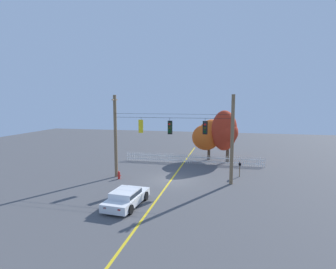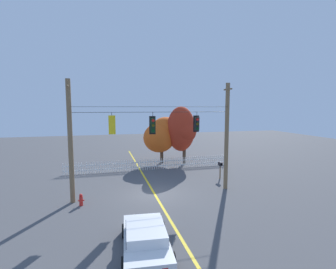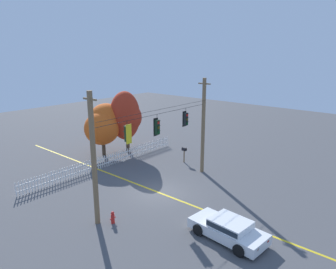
% 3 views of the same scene
% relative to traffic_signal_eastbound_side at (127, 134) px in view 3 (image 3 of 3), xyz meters
% --- Properties ---
extents(ground, '(80.00, 80.00, 0.00)m').
position_rel_traffic_signal_eastbound_side_xyz_m(ground, '(2.81, 0.01, -4.94)').
color(ground, '#4C4C4F').
extents(lane_centerline_stripe, '(0.16, 36.00, 0.01)m').
position_rel_traffic_signal_eastbound_side_xyz_m(lane_centerline_stripe, '(2.81, 0.01, -4.93)').
color(lane_centerline_stripe, gold).
rests_on(lane_centerline_stripe, ground).
extents(signal_support_span, '(11.04, 1.10, 7.79)m').
position_rel_traffic_signal_eastbound_side_xyz_m(signal_support_span, '(2.81, 0.01, -0.97)').
color(signal_support_span, brown).
rests_on(signal_support_span, ground).
extents(traffic_signal_eastbound_side, '(0.43, 0.38, 1.41)m').
position_rel_traffic_signal_eastbound_side_xyz_m(traffic_signal_eastbound_side, '(0.00, 0.00, 0.00)').
color(traffic_signal_eastbound_side, black).
extents(traffic_signal_westbound_side, '(0.43, 0.38, 1.51)m').
position_rel_traffic_signal_eastbound_side_xyz_m(traffic_signal_westbound_side, '(2.68, 0.02, -0.08)').
color(traffic_signal_westbound_side, black).
extents(traffic_signal_northbound_primary, '(0.43, 0.38, 1.43)m').
position_rel_traffic_signal_eastbound_side_xyz_m(traffic_signal_northbound_primary, '(5.84, 0.02, -0.03)').
color(traffic_signal_northbound_primary, black).
extents(white_picket_fence, '(16.07, 0.06, 1.06)m').
position_rel_traffic_signal_eastbound_side_xyz_m(white_picket_fence, '(3.85, 7.04, -4.40)').
color(white_picket_fence, white).
rests_on(white_picket_fence, ground).
extents(autumn_maple_near_fence, '(4.17, 3.50, 5.02)m').
position_rel_traffic_signal_eastbound_side_xyz_m(autumn_maple_near_fence, '(5.60, 9.54, -1.83)').
color(autumn_maple_near_fence, '#473828').
rests_on(autumn_maple_near_fence, ground).
extents(autumn_maple_mid, '(3.11, 2.93, 6.16)m').
position_rel_traffic_signal_eastbound_side_xyz_m(autumn_maple_mid, '(7.44, 8.52, -1.22)').
color(autumn_maple_mid, '#473828').
rests_on(autumn_maple_mid, ground).
extents(parked_car, '(2.25, 4.34, 1.15)m').
position_rel_traffic_signal_eastbound_side_xyz_m(parked_car, '(1.05, -6.64, -4.33)').
color(parked_car, white).
rests_on(parked_car, ground).
extents(fire_hydrant, '(0.38, 0.22, 0.75)m').
position_rel_traffic_signal_eastbound_side_xyz_m(fire_hydrant, '(-2.00, -0.70, -4.57)').
color(fire_hydrant, red).
rests_on(fire_hydrant, ground).
extents(roadside_mailbox, '(0.25, 0.44, 1.43)m').
position_rel_traffic_signal_eastbound_side_xyz_m(roadside_mailbox, '(9.00, 2.54, -3.77)').
color(roadside_mailbox, brown).
rests_on(roadside_mailbox, ground).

